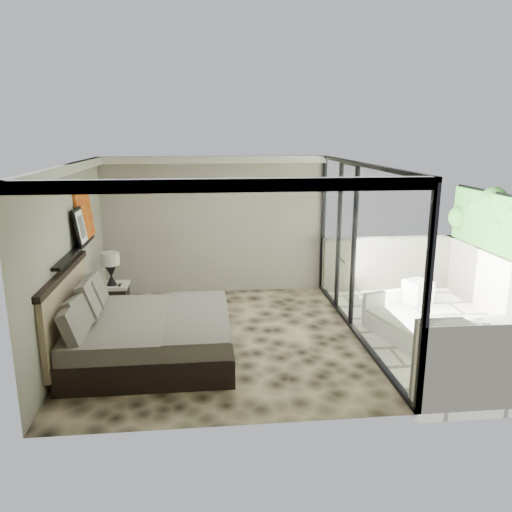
{
  "coord_description": "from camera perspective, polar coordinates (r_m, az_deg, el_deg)",
  "views": [
    {
      "loc": [
        -0.22,
        -7.55,
        3.25
      ],
      "look_at": [
        0.62,
        0.4,
        1.27
      ],
      "focal_mm": 35.0,
      "sensor_mm": 36.0,
      "label": 1
    }
  ],
  "objects": [
    {
      "name": "table_lamp",
      "position": [
        9.48,
        -16.29,
        -0.93
      ],
      "size": [
        0.34,
        0.34,
        0.62
      ],
      "color": "black",
      "rests_on": "nightstand"
    },
    {
      "name": "ottoman",
      "position": [
        10.28,
        18.0,
        -3.9
      ],
      "size": [
        0.58,
        0.58,
        0.45
      ],
      "primitive_type": "cube",
      "rotation": [
        0.0,
        0.0,
        0.36
      ],
      "color": "white",
      "rests_on": "terrace_slab"
    },
    {
      "name": "framed_print",
      "position": [
        8.25,
        -19.45,
        3.17
      ],
      "size": [
        0.11,
        0.5,
        0.6
      ],
      "primitive_type": "cube",
      "rotation": [
        0.0,
        -0.14,
        0.0
      ],
      "color": "black",
      "rests_on": "picture_ledge"
    },
    {
      "name": "back_wall",
      "position": [
        10.21,
        -4.73,
        3.45
      ],
      "size": [
        4.5,
        0.02,
        2.8
      ],
      "primitive_type": "cube",
      "color": "gray",
      "rests_on": "floor"
    },
    {
      "name": "lounger",
      "position": [
        8.51,
        16.74,
        -7.81
      ],
      "size": [
        1.12,
        1.66,
        0.59
      ],
      "rotation": [
        0.0,
        0.0,
        0.26
      ],
      "color": "silver",
      "rests_on": "terrace_slab"
    },
    {
      "name": "bed",
      "position": [
        7.59,
        -12.65,
        -8.64
      ],
      "size": [
        2.37,
        2.29,
        1.32
      ],
      "color": "black",
      "rests_on": "floor"
    },
    {
      "name": "glass_wall",
      "position": [
        8.16,
        11.74,
        0.52
      ],
      "size": [
        0.08,
        5.0,
        2.8
      ],
      "primitive_type": "cube",
      "color": "white",
      "rests_on": "floor"
    },
    {
      "name": "terrace_slab",
      "position": [
        9.15,
        20.36,
        -8.19
      ],
      "size": [
        3.0,
        5.0,
        0.12
      ],
      "primitive_type": "cube",
      "color": "beige",
      "rests_on": "ground"
    },
    {
      "name": "floor",
      "position": [
        8.23,
        -4.08,
        -9.39
      ],
      "size": [
        5.0,
        5.0,
        0.0
      ],
      "primitive_type": "plane",
      "color": "black",
      "rests_on": "ground"
    },
    {
      "name": "left_wall",
      "position": [
        8.03,
        -20.43,
        -0.29
      ],
      "size": [
        0.02,
        5.0,
        2.8
      ],
      "primitive_type": "cube",
      "color": "gray",
      "rests_on": "floor"
    },
    {
      "name": "nightstand",
      "position": [
        9.71,
        -15.84,
        -4.53
      ],
      "size": [
        0.7,
        0.7,
        0.53
      ],
      "primitive_type": "cube",
      "rotation": [
        0.0,
        0.0,
        -0.4
      ],
      "color": "black",
      "rests_on": "floor"
    },
    {
      "name": "picture_ledge",
      "position": [
        8.09,
        -19.91,
        0.58
      ],
      "size": [
        0.12,
        2.2,
        0.05
      ],
      "primitive_type": "cube",
      "color": "black",
      "rests_on": "left_wall"
    },
    {
      "name": "ceiling",
      "position": [
        7.57,
        -4.45,
        10.39
      ],
      "size": [
        4.5,
        5.0,
        0.02
      ],
      "primitive_type": "cube",
      "color": "silver",
      "rests_on": "back_wall"
    },
    {
      "name": "abstract_canvas",
      "position": [
        8.77,
        -19.07,
        4.8
      ],
      "size": [
        0.13,
        0.9,
        0.9
      ],
      "primitive_type": "cube",
      "rotation": [
        0.0,
        -0.1,
        0.0
      ],
      "color": "#B4390F",
      "rests_on": "picture_ledge"
    }
  ]
}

